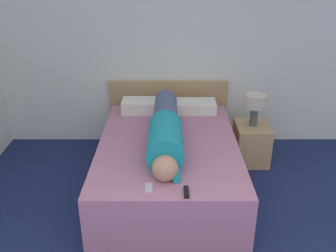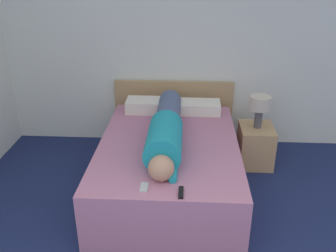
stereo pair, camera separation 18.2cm
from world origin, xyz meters
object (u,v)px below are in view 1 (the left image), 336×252
at_px(person_lying, 165,131).
at_px(tv_remote, 186,192).
at_px(cell_phone, 149,188).
at_px(pillow_near_headboard, 144,106).
at_px(bed, 168,166).
at_px(table_lamp, 255,104).
at_px(pillow_second, 194,106).
at_px(nightstand, 251,143).

bearing_deg(person_lying, tv_remote, -78.73).
bearing_deg(person_lying, cell_phone, -99.41).
height_order(pillow_near_headboard, cell_phone, pillow_near_headboard).
bearing_deg(bed, table_lamp, 31.85).
relative_size(bed, tv_remote, 13.47).
xyz_separation_m(table_lamp, pillow_second, (-0.69, 0.19, -0.11)).
height_order(pillow_second, tv_remote, pillow_second).
distance_m(bed, pillow_near_headboard, 0.94).
bearing_deg(pillow_second, cell_phone, -106.23).
bearing_deg(cell_phone, table_lamp, 51.40).
xyz_separation_m(person_lying, tv_remote, (0.17, -0.87, -0.14)).
distance_m(nightstand, pillow_second, 0.82).
height_order(table_lamp, pillow_second, table_lamp).
xyz_separation_m(pillow_second, tv_remote, (-0.18, -1.72, -0.05)).
distance_m(bed, person_lying, 0.44).
distance_m(nightstand, cell_phone, 1.90).
bearing_deg(bed, cell_phone, -100.75).
xyz_separation_m(table_lamp, cell_phone, (-1.17, -1.46, -0.17)).
bearing_deg(cell_phone, bed, 79.25).
xyz_separation_m(nightstand, cell_phone, (-1.17, -1.46, 0.34)).
bearing_deg(table_lamp, pillow_near_headboard, 171.74).
height_order(pillow_near_headboard, tv_remote, pillow_near_headboard).
height_order(pillow_second, cell_phone, pillow_second).
xyz_separation_m(bed, tv_remote, (0.15, -0.90, 0.30)).
distance_m(nightstand, table_lamp, 0.51).
height_order(nightstand, pillow_second, pillow_second).
bearing_deg(tv_remote, table_lamp, 60.58).
relative_size(pillow_near_headboard, pillow_second, 1.05).
relative_size(bed, table_lamp, 5.28).
xyz_separation_m(bed, pillow_second, (0.32, 0.82, 0.35)).
bearing_deg(cell_phone, pillow_second, 73.77).
bearing_deg(tv_remote, nightstand, 60.58).
bearing_deg(pillow_second, tv_remote, -95.85).
height_order(bed, cell_phone, cell_phone).
height_order(tv_remote, cell_phone, tv_remote).
height_order(bed, pillow_near_headboard, pillow_near_headboard).
relative_size(person_lying, pillow_second, 3.31).
xyz_separation_m(table_lamp, tv_remote, (-0.86, -1.53, -0.17)).
bearing_deg(pillow_second, nightstand, -15.35).
xyz_separation_m(table_lamp, pillow_near_headboard, (-1.30, 0.19, -0.10)).
distance_m(tv_remote, cell_phone, 0.31).
bearing_deg(pillow_second, person_lying, -112.19).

